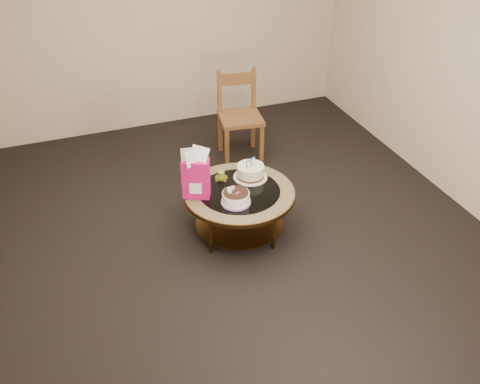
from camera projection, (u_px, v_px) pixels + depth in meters
name	position (u px, v px, depth m)	size (l,w,h in m)	color
ground	(239.00, 231.00, 5.07)	(5.00, 5.00, 0.00)	black
room_walls	(239.00, 76.00, 4.21)	(4.52, 5.02, 2.61)	beige
coffee_table	(239.00, 198.00, 4.86)	(1.02, 1.02, 0.46)	#543818
decorated_cake	(236.00, 198.00, 4.63)	(0.26, 0.26, 0.15)	#C49DDE
cream_cake	(250.00, 172.00, 4.96)	(0.32, 0.32, 0.20)	white
gift_bag	(196.00, 173.00, 4.62)	(0.27, 0.24, 0.47)	#C6125E
pillar_candle	(221.00, 176.00, 4.96)	(0.13, 0.13, 0.09)	#E2C45D
dining_chair	(240.00, 115.00, 5.99)	(0.52, 0.52, 1.00)	brown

